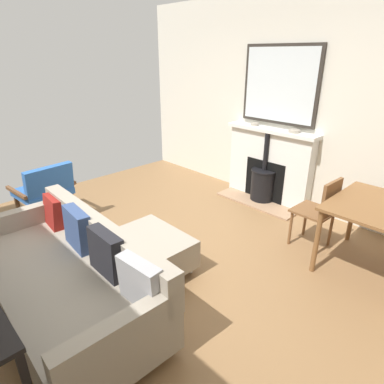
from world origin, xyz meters
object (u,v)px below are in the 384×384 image
at_px(ottoman, 153,249).
at_px(armchair_accent, 45,188).
at_px(fireplace, 268,170).
at_px(dining_chair_near_fireplace, 321,208).
at_px(dining_table, 377,214).
at_px(mantel_bowl_near, 255,124).
at_px(mantel_bowl_far, 294,131).
at_px(sofa, 68,276).

distance_m(ottoman, armchair_accent, 1.84).
xyz_separation_m(fireplace, dining_chair_near_fireplace, (0.73, 1.17, 0.03)).
bearing_deg(ottoman, fireplace, -174.94).
bearing_deg(ottoman, dining_table, 135.96).
distance_m(fireplace, armchair_accent, 3.07).
bearing_deg(dining_chair_near_fireplace, dining_table, 90.30).
bearing_deg(mantel_bowl_near, mantel_bowl_far, 90.00).
relative_size(fireplace, ottoman, 1.73).
distance_m(mantel_bowl_far, dining_chair_near_fireplace, 1.26).
bearing_deg(mantel_bowl_near, dining_table, 70.03).
distance_m(sofa, dining_chair_near_fireplace, 2.63).
relative_size(sofa, ottoman, 2.62).
xyz_separation_m(ottoman, dining_table, (-1.57, 1.52, 0.39)).
relative_size(fireplace, mantel_bowl_near, 11.71).
bearing_deg(fireplace, mantel_bowl_far, 91.48).
relative_size(mantel_bowl_far, ottoman, 0.19).
distance_m(fireplace, ottoman, 2.31).
xyz_separation_m(mantel_bowl_far, ottoman, (2.30, -0.14, -0.87)).
bearing_deg(armchair_accent, ottoman, 100.62).
height_order(armchair_accent, dining_chair_near_fireplace, dining_chair_near_fireplace).
relative_size(mantel_bowl_far, dining_chair_near_fireplace, 0.19).
distance_m(fireplace, sofa, 3.16).
bearing_deg(fireplace, dining_table, 67.19).
relative_size(ottoman, armchair_accent, 1.02).
relative_size(dining_table, dining_chair_near_fireplace, 1.16).
height_order(sofa, ottoman, sofa).
xyz_separation_m(dining_table, dining_chair_near_fireplace, (0.00, -0.55, -0.13)).
bearing_deg(armchair_accent, dining_table, 119.94).
height_order(sofa, dining_table, sofa).
height_order(ottoman, dining_table, dining_table).
bearing_deg(sofa, ottoman, 177.55).
height_order(sofa, armchair_accent, armchair_accent).
bearing_deg(ottoman, mantel_bowl_far, 176.41).
bearing_deg(dining_chair_near_fireplace, sofa, -22.56).
relative_size(mantel_bowl_far, sofa, 0.07).
bearing_deg(dining_chair_near_fireplace, ottoman, -31.78).
relative_size(sofa, dining_table, 2.16).
bearing_deg(dining_chair_near_fireplace, fireplace, -121.75).
xyz_separation_m(fireplace, dining_table, (0.72, 1.72, 0.15)).
height_order(ottoman, armchair_accent, armchair_accent).
relative_size(mantel_bowl_near, ottoman, 0.15).
bearing_deg(mantel_bowl_far, mantel_bowl_near, -90.00).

